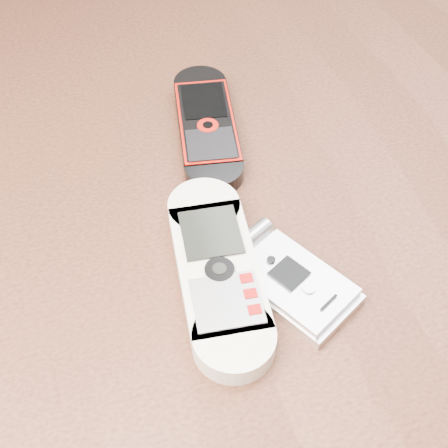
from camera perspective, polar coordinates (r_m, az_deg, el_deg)
table at (r=0.55m, az=-0.50°, el=-7.86°), size 1.20×0.80×0.75m
nokia_white at (r=0.44m, az=-0.57°, el=-4.21°), size 0.07×0.17×0.02m
nokia_black_red at (r=0.54m, az=-1.59°, el=9.03°), size 0.07×0.16×0.02m
motorola_razr at (r=0.44m, az=6.19°, el=-5.22°), size 0.09×0.11×0.02m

